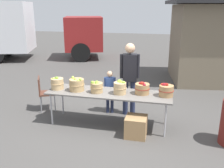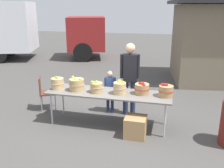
% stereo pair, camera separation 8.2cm
% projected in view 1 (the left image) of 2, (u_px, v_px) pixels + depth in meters
% --- Properties ---
extents(ground_plane, '(40.00, 40.00, 0.00)m').
position_uv_depth(ground_plane, '(109.00, 124.00, 5.64)').
color(ground_plane, '#474442').
extents(market_table, '(2.70, 0.76, 0.75)m').
position_uv_depth(market_table, '(109.00, 94.00, 5.43)').
color(market_table, slate).
rests_on(market_table, ground).
extents(apple_basket_green_0, '(0.30, 0.30, 0.29)m').
position_uv_depth(apple_basket_green_0, '(57.00, 83.00, 5.61)').
color(apple_basket_green_0, tan).
rests_on(apple_basket_green_0, market_table).
extents(apple_basket_green_1, '(0.34, 0.34, 0.31)m').
position_uv_depth(apple_basket_green_1, '(77.00, 85.00, 5.50)').
color(apple_basket_green_1, tan).
rests_on(apple_basket_green_1, market_table).
extents(apple_basket_green_2, '(0.28, 0.28, 0.27)m').
position_uv_depth(apple_basket_green_2, '(97.00, 87.00, 5.39)').
color(apple_basket_green_2, tan).
rests_on(apple_basket_green_2, market_table).
extents(apple_basket_green_3, '(0.28, 0.28, 0.30)m').
position_uv_depth(apple_basket_green_3, '(120.00, 87.00, 5.30)').
color(apple_basket_green_3, tan).
rests_on(apple_basket_green_3, market_table).
extents(apple_basket_red_0, '(0.32, 0.32, 0.28)m').
position_uv_depth(apple_basket_red_0, '(142.00, 88.00, 5.30)').
color(apple_basket_red_0, '#A87F51').
rests_on(apple_basket_red_0, market_table).
extents(apple_basket_red_1, '(0.31, 0.31, 0.28)m').
position_uv_depth(apple_basket_red_1, '(166.00, 90.00, 5.16)').
color(apple_basket_red_1, '#A87F51').
rests_on(apple_basket_red_1, market_table).
extents(vendor_adult, '(0.45, 0.29, 1.73)m').
position_uv_depth(vendor_adult, '(130.00, 74.00, 5.88)').
color(vendor_adult, '#262D4C').
rests_on(vendor_adult, ground).
extents(child_customer, '(0.28, 0.17, 1.06)m').
position_uv_depth(child_customer, '(110.00, 89.00, 6.07)').
color(child_customer, '#262D4C').
rests_on(child_customer, ground).
extents(box_truck, '(7.98, 4.49, 2.75)m').
position_uv_depth(box_truck, '(9.00, 29.00, 12.19)').
color(box_truck, silver).
rests_on(box_truck, ground).
extents(food_kiosk, '(3.89, 3.38, 2.74)m').
position_uv_depth(food_kiosk, '(219.00, 41.00, 8.62)').
color(food_kiosk, '#726651').
rests_on(food_kiosk, ground).
extents(folding_chair, '(0.54, 0.54, 0.86)m').
position_uv_depth(folding_chair, '(44.00, 91.00, 6.28)').
color(folding_chair, brown).
rests_on(folding_chair, ground).
extents(produce_crate, '(0.42, 0.42, 0.42)m').
position_uv_depth(produce_crate, '(136.00, 127.00, 5.05)').
color(produce_crate, '#A87F51').
rests_on(produce_crate, ground).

